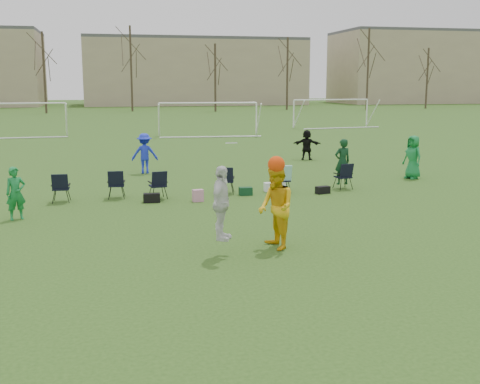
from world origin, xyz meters
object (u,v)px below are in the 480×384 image
object	(u,v)px
fielder_blue	(145,153)
goal_right	(331,105)
fielder_black	(307,145)
center_contest	(259,205)
fielder_green_near	(16,193)
goal_left	(14,110)
fielder_green_far	(413,157)
goal_mid	(208,109)

from	to	relation	value
fielder_blue	goal_right	xyz separation A→B (m)	(17.82, 24.33, 1.05)
fielder_black	center_contest	world-z (taller)	center_contest
fielder_green_near	center_contest	bearing A→B (deg)	-58.96
fielder_green_near	center_contest	size ratio (longest dim) A/B	0.59
fielder_green_near	fielder_blue	world-z (taller)	fielder_blue
goal_left	fielder_green_near	bearing A→B (deg)	-87.02
center_contest	goal_right	bearing A→B (deg)	66.84
fielder_black	goal_right	size ratio (longest dim) A/B	0.21
fielder_green_far	fielder_black	world-z (taller)	fielder_green_far
fielder_green_near	goal_mid	size ratio (longest dim) A/B	0.21
fielder_blue	goal_mid	size ratio (longest dim) A/B	0.23
goal_mid	goal_right	size ratio (longest dim) A/B	1.01
fielder_blue	goal_left	distance (m)	21.94
fielder_blue	goal_right	bearing A→B (deg)	-122.53
fielder_black	goal_mid	bearing A→B (deg)	-57.37
fielder_blue	fielder_green_far	distance (m)	11.33
fielder_green_near	goal_right	bearing A→B (deg)	34.84
center_contest	goal_left	world-z (taller)	center_contest
fielder_green_near	fielder_green_far	distance (m)	15.49
fielder_green_near	fielder_blue	distance (m)	9.27
fielder_green_near	goal_left	xyz separation A→B (m)	(-4.01, 28.61, 1.16)
goal_left	goal_right	world-z (taller)	same
fielder_green_near	goal_mid	distance (m)	28.44
center_contest	fielder_green_far	bearing A→B (deg)	46.07
goal_mid	fielder_green_far	bearing A→B (deg)	-73.67
fielder_green_far	fielder_black	bearing A→B (deg)	179.28
goal_left	goal_right	xyz separation A→B (m)	(26.00, 4.00, 0.00)
fielder_black	goal_mid	distance (m)	15.62
center_contest	goal_left	size ratio (longest dim) A/B	0.35
fielder_blue	goal_right	world-z (taller)	goal_right
fielder_blue	goal_mid	xyz separation A→B (m)	(5.82, 18.33, 1.05)
center_contest	fielder_black	bearing A→B (deg)	67.73
goal_right	fielder_blue	bearing A→B (deg)	-134.22
fielder_blue	goal_right	distance (m)	30.18
fielder_green_far	goal_mid	bearing A→B (deg)	173.08
fielder_black	center_contest	size ratio (longest dim) A/B	0.59
fielder_black	center_contest	bearing A→B (deg)	90.87
fielder_green_near	goal_right	distance (m)	39.35
fielder_blue	goal_left	size ratio (longest dim) A/B	0.24
goal_right	goal_left	bearing A→B (deg)	-179.25
fielder_blue	goal_mid	bearing A→B (deg)	-103.92
fielder_blue	fielder_black	xyz separation A→B (m)	(8.39, 2.97, -0.10)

